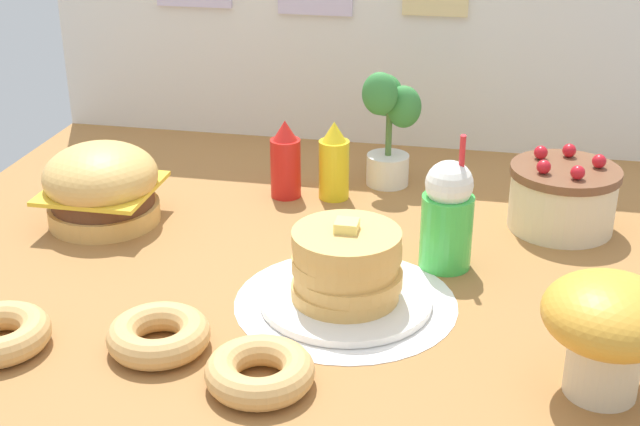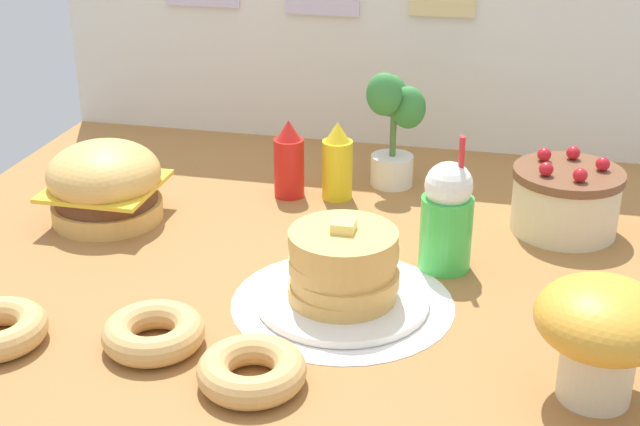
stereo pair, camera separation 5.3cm
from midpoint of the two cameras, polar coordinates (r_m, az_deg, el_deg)
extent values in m
cube|color=#9E6B38|center=(2.04, -0.76, -4.47)|extent=(2.06, 1.94, 0.02)
cube|color=silver|center=(2.79, 4.02, 13.26)|extent=(2.06, 0.03, 0.88)
cylinder|color=white|center=(1.93, 2.27, -5.87)|extent=(0.49, 0.49, 0.00)
cylinder|color=#DBA859|center=(2.38, -13.06, 0.18)|extent=(0.29, 0.29, 0.05)
cylinder|color=#59331E|center=(2.36, -13.16, 1.17)|extent=(0.27, 0.27, 0.04)
cube|color=yellow|center=(2.35, -13.22, 1.73)|extent=(0.28, 0.28, 0.01)
ellipsoid|color=#E5B260|center=(2.34, -13.30, 2.52)|extent=(0.30, 0.30, 0.17)
cylinder|color=white|center=(1.92, 2.27, -5.60)|extent=(0.38, 0.38, 0.02)
cylinder|color=#E0AD5B|center=(1.91, 2.22, -5.06)|extent=(0.24, 0.24, 0.03)
cylinder|color=#E0AD5B|center=(1.89, 2.44, -4.22)|extent=(0.24, 0.24, 0.03)
cylinder|color=#E0AD5B|center=(1.88, 2.24, -3.31)|extent=(0.23, 0.23, 0.03)
cylinder|color=#E0AD5B|center=(1.87, 2.40, -2.47)|extent=(0.24, 0.24, 0.03)
cylinder|color=#E0AD5B|center=(1.85, 2.34, -1.68)|extent=(0.24, 0.24, 0.03)
cube|color=#F7E072|center=(1.84, 2.36, -0.86)|extent=(0.05, 0.05, 0.02)
cylinder|color=beige|center=(2.33, 16.32, 0.54)|extent=(0.27, 0.27, 0.15)
cylinder|color=brown|center=(2.30, 16.56, 2.45)|extent=(0.28, 0.28, 0.02)
sphere|color=red|center=(2.31, 18.59, 3.05)|extent=(0.04, 0.04, 0.04)
sphere|color=red|center=(2.36, 16.81, 3.78)|extent=(0.04, 0.04, 0.04)
sphere|color=red|center=(2.33, 15.06, 3.70)|extent=(0.04, 0.04, 0.04)
sphere|color=red|center=(2.23, 15.20, 2.78)|extent=(0.04, 0.04, 0.04)
sphere|color=red|center=(2.22, 17.27, 2.37)|extent=(0.04, 0.04, 0.04)
cylinder|color=red|center=(2.44, -1.41, 2.96)|extent=(0.08, 0.08, 0.17)
cone|color=red|center=(2.40, -1.44, 5.44)|extent=(0.07, 0.07, 0.06)
cylinder|color=yellow|center=(2.43, 1.76, 2.84)|extent=(0.08, 0.08, 0.17)
cone|color=yellow|center=(2.39, 1.79, 5.33)|extent=(0.07, 0.07, 0.06)
cylinder|color=green|center=(2.06, 8.93, -1.30)|extent=(0.12, 0.12, 0.18)
sphere|color=white|center=(2.02, 9.15, 1.78)|extent=(0.11, 0.11, 0.11)
cylinder|color=red|center=(2.00, 9.91, 2.67)|extent=(0.01, 0.04, 0.18)
torus|color=tan|center=(1.79, -9.97, -7.70)|extent=(0.21, 0.21, 0.06)
torus|color=#F2E5C6|center=(1.79, -9.98, -7.58)|extent=(0.20, 0.20, 0.05)
torus|color=tan|center=(1.66, -3.55, -10.22)|extent=(0.21, 0.21, 0.06)
torus|color=pink|center=(1.66, -3.56, -10.10)|extent=(0.20, 0.20, 0.05)
cylinder|color=white|center=(2.54, 5.30, 2.80)|extent=(0.12, 0.12, 0.09)
cylinder|color=#4C7238|center=(2.50, 5.41, 5.42)|extent=(0.02, 0.02, 0.16)
ellipsoid|color=#38843D|center=(2.48, 6.38, 6.85)|extent=(0.10, 0.07, 0.12)
ellipsoid|color=#38843D|center=(2.51, 5.20, 7.63)|extent=(0.10, 0.07, 0.12)
ellipsoid|color=#38843D|center=(2.44, 4.82, 7.73)|extent=(0.10, 0.07, 0.12)
cylinder|color=beige|center=(1.70, 18.42, -9.75)|extent=(0.13, 0.13, 0.11)
ellipsoid|color=gold|center=(1.64, 18.92, -6.52)|extent=(0.25, 0.25, 0.14)
camera|label=1|loc=(0.03, -89.28, 0.32)|focal=49.05mm
camera|label=2|loc=(0.03, 90.72, -0.32)|focal=49.05mm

